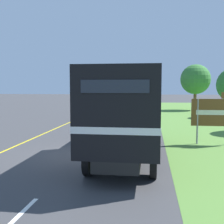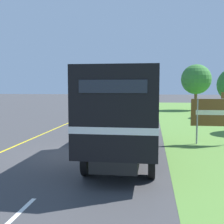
{
  "view_description": "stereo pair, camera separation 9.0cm",
  "coord_description": "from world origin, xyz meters",
  "px_view_note": "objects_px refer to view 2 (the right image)",
  "views": [
    {
      "loc": [
        2.97,
        -11.74,
        2.95
      ],
      "look_at": [
        0.3,
        7.6,
        1.2
      ],
      "focal_mm": 45.0,
      "sensor_mm": 36.0,
      "label": 1
    },
    {
      "loc": [
        3.06,
        -11.73,
        2.95
      ],
      "look_at": [
        0.3,
        7.6,
        1.2
      ],
      "focal_mm": 45.0,
      "sensor_mm": 36.0,
      "label": 2
    }
  ],
  "objects_px": {
    "horse_trailer_truck": "(126,110)",
    "roadside_tree_far": "(196,79)",
    "lead_car_white": "(101,107)",
    "highway_sign": "(213,113)"
  },
  "relations": [
    {
      "from": "horse_trailer_truck",
      "to": "roadside_tree_far",
      "type": "height_order",
      "value": "roadside_tree_far"
    },
    {
      "from": "lead_car_white",
      "to": "roadside_tree_far",
      "type": "distance_m",
      "value": 14.78
    },
    {
      "from": "lead_car_white",
      "to": "horse_trailer_truck",
      "type": "bearing_deg",
      "value": -75.81
    },
    {
      "from": "highway_sign",
      "to": "roadside_tree_far",
      "type": "bearing_deg",
      "value": 83.78
    },
    {
      "from": "lead_car_white",
      "to": "roadside_tree_far",
      "type": "height_order",
      "value": "roadside_tree_far"
    },
    {
      "from": "horse_trailer_truck",
      "to": "lead_car_white",
      "type": "relative_size",
      "value": 2.02
    },
    {
      "from": "lead_car_white",
      "to": "highway_sign",
      "type": "bearing_deg",
      "value": -56.28
    },
    {
      "from": "roadside_tree_far",
      "to": "horse_trailer_truck",
      "type": "bearing_deg",
      "value": -104.49
    },
    {
      "from": "horse_trailer_truck",
      "to": "lead_car_white",
      "type": "bearing_deg",
      "value": 104.19
    },
    {
      "from": "horse_trailer_truck",
      "to": "roadside_tree_far",
      "type": "bearing_deg",
      "value": 75.51
    }
  ]
}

